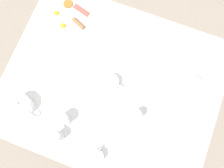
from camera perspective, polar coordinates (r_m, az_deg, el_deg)
name	(u,v)px	position (r m, az deg, el deg)	size (l,w,h in m)	color
ground_plane	(112,105)	(2.20, 0.00, -4.70)	(8.00, 8.00, 0.00)	gray
table	(112,88)	(1.51, 0.00, -0.79)	(0.96, 1.18, 0.77)	white
breakfast_plate	(70,17)	(1.59, -9.20, 14.30)	(0.29, 0.29, 0.04)	white
teapot_near	(21,106)	(1.45, -19.24, -4.46)	(0.12, 0.19, 0.11)	white
teacup_with_saucer_left	(192,84)	(1.47, 16.94, -0.05)	(0.15, 0.15, 0.06)	white
teacup_with_saucer_right	(110,83)	(1.41, -0.36, 0.23)	(0.15, 0.15, 0.06)	white
water_glass_tall	(62,120)	(1.38, -10.76, -7.61)	(0.07, 0.07, 0.11)	white
creamer_jug	(97,156)	(1.37, -3.24, -15.44)	(0.09, 0.07, 0.06)	white
pepper_grinder	(137,114)	(1.36, 5.54, -6.61)	(0.05, 0.05, 0.10)	#BCBCC1
salt_grinder	(58,136)	(1.38, -11.71, -11.07)	(0.05, 0.05, 0.10)	#BCBCC1
napkin_folded	(140,148)	(1.41, 6.09, -13.77)	(0.14, 0.20, 0.01)	white
fork_by_plate	(145,77)	(1.46, 7.27, 1.61)	(0.15, 0.14, 0.00)	silver
knife_by_plate	(59,69)	(1.49, -11.49, 3.19)	(0.17, 0.15, 0.00)	silver
spoon_for_tea	(111,116)	(1.41, -0.33, -7.08)	(0.11, 0.13, 0.00)	silver
fork_spare	(181,134)	(1.45, 14.83, -10.49)	(0.07, 0.17, 0.00)	silver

